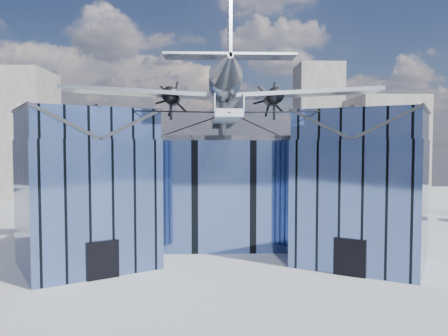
{
  "coord_description": "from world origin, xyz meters",
  "views": [
    {
      "loc": [
        -1.34,
        -34.0,
        9.09
      ],
      "look_at": [
        0.0,
        2.0,
        7.2
      ],
      "focal_mm": 35.0,
      "sensor_mm": 36.0,
      "label": 1
    }
  ],
  "objects": [
    {
      "name": "museum",
      "position": [
        0.0,
        5.82,
        5.54
      ],
      "size": [
        32.88,
        24.5,
        17.6
      ],
      "color": "#5068A3",
      "rests_on": "ground"
    },
    {
      "name": "ground_plane",
      "position": [
        0.0,
        0.0,
        0.0
      ],
      "size": [
        120.0,
        120.0,
        0.0
      ],
      "primitive_type": "plane",
      "color": "#959499"
    },
    {
      "name": "bg_towers",
      "position": [
        1.45,
        50.49,
        10.01
      ],
      "size": [
        77.0,
        24.5,
        26.0
      ],
      "color": "gray",
      "rests_on": "ground"
    }
  ]
}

